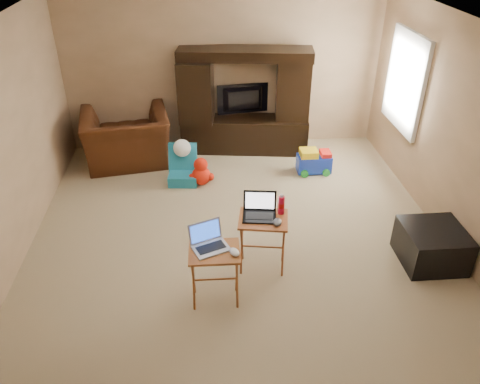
{
  "coord_description": "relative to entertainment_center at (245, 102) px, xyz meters",
  "views": [
    {
      "loc": [
        -0.39,
        -4.55,
        3.48
      ],
      "look_at": [
        0.0,
        -0.2,
        0.8
      ],
      "focal_mm": 35.0,
      "sensor_mm": 36.0,
      "label": 1
    }
  ],
  "objects": [
    {
      "name": "floor",
      "position": [
        -0.31,
        -2.47,
        -0.83
      ],
      "size": [
        5.5,
        5.5,
        0.0
      ],
      "primitive_type": "plane",
      "color": "tan",
      "rests_on": "ground"
    },
    {
      "name": "ceiling",
      "position": [
        -0.31,
        -2.47,
        1.67
      ],
      "size": [
        5.5,
        5.5,
        0.0
      ],
      "primitive_type": "plane",
      "rotation": [
        3.14,
        0.0,
        0.0
      ],
      "color": "silver",
      "rests_on": "ground"
    },
    {
      "name": "wall_back",
      "position": [
        -0.31,
        0.28,
        0.42
      ],
      "size": [
        5.0,
        0.0,
        5.0
      ],
      "primitive_type": "plane",
      "rotation": [
        1.57,
        0.0,
        0.0
      ],
      "color": "tan",
      "rests_on": "ground"
    },
    {
      "name": "wall_front",
      "position": [
        -0.31,
        -5.22,
        0.42
      ],
      "size": [
        5.0,
        0.0,
        5.0
      ],
      "primitive_type": "plane",
      "rotation": [
        -1.57,
        0.0,
        0.0
      ],
      "color": "tan",
      "rests_on": "ground"
    },
    {
      "name": "wall_left",
      "position": [
        -2.81,
        -2.47,
        0.42
      ],
      "size": [
        0.0,
        5.5,
        5.5
      ],
      "primitive_type": "plane",
      "rotation": [
        1.57,
        0.0,
        1.57
      ],
      "color": "tan",
      "rests_on": "ground"
    },
    {
      "name": "wall_right",
      "position": [
        2.19,
        -2.47,
        0.42
      ],
      "size": [
        0.0,
        5.5,
        5.5
      ],
      "primitive_type": "plane",
      "rotation": [
        1.57,
        0.0,
        -1.57
      ],
      "color": "tan",
      "rests_on": "ground"
    },
    {
      "name": "window_pane",
      "position": [
        2.17,
        -0.92,
        0.57
      ],
      "size": [
        0.0,
        1.2,
        1.2
      ],
      "primitive_type": "plane",
      "rotation": [
        1.57,
        0.0,
        -1.57
      ],
      "color": "white",
      "rests_on": "ground"
    },
    {
      "name": "window_frame",
      "position": [
        2.15,
        -0.92,
        0.57
      ],
      "size": [
        0.06,
        1.14,
        1.34
      ],
      "primitive_type": "cube",
      "color": "white",
      "rests_on": "ground"
    },
    {
      "name": "entertainment_center",
      "position": [
        0.0,
        0.0,
        0.0
      ],
      "size": [
        2.09,
        0.78,
        1.67
      ],
      "primitive_type": "cube",
      "rotation": [
        0.0,
        0.0,
        -0.13
      ],
      "color": "black",
      "rests_on": "floor"
    },
    {
      "name": "television",
      "position": [
        0.0,
        0.16,
        -0.03
      ],
      "size": [
        0.85,
        0.23,
        0.49
      ],
      "primitive_type": "imported",
      "rotation": [
        0.0,
        0.0,
        3.29
      ],
      "color": "black",
      "rests_on": "entertainment_center"
    },
    {
      "name": "recliner",
      "position": [
        -1.86,
        -0.3,
        -0.42
      ],
      "size": [
        1.43,
        1.3,
        0.83
      ],
      "primitive_type": "imported",
      "rotation": [
        0.0,
        0.0,
        3.3
      ],
      "color": "#44200E",
      "rests_on": "floor"
    },
    {
      "name": "child_rocker",
      "position": [
        -1.0,
        -1.0,
        -0.56
      ],
      "size": [
        0.46,
        0.51,
        0.55
      ],
      "primitive_type": null,
      "rotation": [
        0.0,
        0.0,
        -0.11
      ],
      "color": "teal",
      "rests_on": "floor"
    },
    {
      "name": "plush_toy",
      "position": [
        -0.74,
        -1.09,
        -0.62
      ],
      "size": [
        0.38,
        0.32,
        0.42
      ],
      "primitive_type": null,
      "color": "red",
      "rests_on": "floor"
    },
    {
      "name": "push_toy",
      "position": [
        0.97,
        -0.87,
        -0.64
      ],
      "size": [
        0.52,
        0.37,
        0.39
      ],
      "primitive_type": null,
      "rotation": [
        0.0,
        0.0,
        -0.01
      ],
      "color": "#1835C7",
      "rests_on": "floor"
    },
    {
      "name": "ottoman",
      "position": [
        1.82,
        -3.05,
        -0.62
      ],
      "size": [
        0.67,
        0.67,
        0.43
      ],
      "primitive_type": "cube",
      "rotation": [
        0.0,
        0.0,
        -0.01
      ],
      "color": "black",
      "rests_on": "floor"
    },
    {
      "name": "tray_table_left",
      "position": [
        -0.64,
        -3.47,
        -0.51
      ],
      "size": [
        0.5,
        0.41,
        0.64
      ],
      "primitive_type": "cube",
      "rotation": [
        0.0,
        0.0,
        -0.03
      ],
      "color": "#AC5E29",
      "rests_on": "floor"
    },
    {
      "name": "tray_table_right",
      "position": [
        -0.1,
        -3.0,
        -0.5
      ],
      "size": [
        0.58,
        0.49,
        0.67
      ],
      "primitive_type": "cube",
      "rotation": [
        0.0,
        0.0,
        -0.17
      ],
      "color": "#A65228",
      "rests_on": "floor"
    },
    {
      "name": "laptop_left",
      "position": [
        -0.67,
        -3.44,
        -0.07
      ],
      "size": [
        0.42,
        0.38,
        0.24
      ],
      "primitive_type": "cube",
      "rotation": [
        0.0,
        0.0,
        0.38
      ],
      "color": "#B8B8BD",
      "rests_on": "tray_table_left"
    },
    {
      "name": "laptop_right",
      "position": [
        -0.14,
        -2.98,
        -0.05
      ],
      "size": [
        0.39,
        0.33,
        0.24
      ],
      "primitive_type": "cube",
      "rotation": [
        0.0,
        0.0,
        -0.15
      ],
      "color": "black",
      "rests_on": "tray_table_right"
    },
    {
      "name": "mouse_left",
      "position": [
        -0.45,
        -3.54,
        -0.16
      ],
      "size": [
        0.13,
        0.15,
        0.05
      ],
      "primitive_type": "ellipsoid",
      "rotation": [
        0.0,
        0.0,
        0.4
      ],
      "color": "silver",
      "rests_on": "tray_table_left"
    },
    {
      "name": "mouse_right",
      "position": [
        0.03,
        -3.12,
        -0.14
      ],
      "size": [
        0.12,
        0.15,
        0.06
      ],
      "primitive_type": "ellipsoid",
      "rotation": [
        0.0,
        0.0,
        -0.28
      ],
      "color": "#424248",
      "rests_on": "tray_table_right"
    },
    {
      "name": "water_bottle",
      "position": [
        0.1,
        -2.92,
        -0.06
      ],
      "size": [
        0.07,
        0.07,
        0.21
      ],
      "primitive_type": "cylinder",
      "color": "red",
      "rests_on": "tray_table_right"
    }
  ]
}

